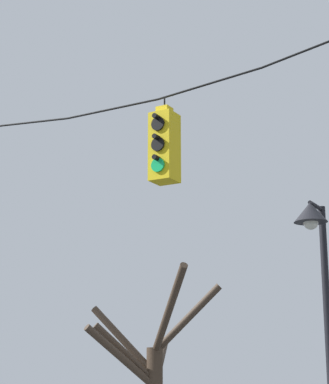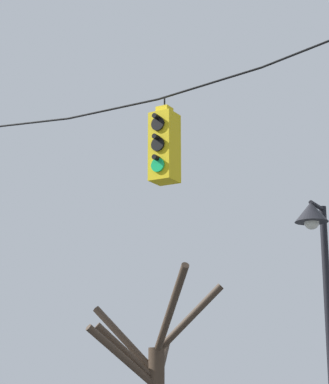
% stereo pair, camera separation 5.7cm
% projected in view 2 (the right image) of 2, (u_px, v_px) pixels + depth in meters
% --- Properties ---
extents(span_wire, '(11.21, 0.03, 0.85)m').
position_uv_depth(span_wire, '(112.00, 92.00, 11.14)').
color(span_wire, black).
extents(traffic_light_near_left_pole, '(0.34, 0.46, 1.24)m').
position_uv_depth(traffic_light_near_left_pole, '(164.00, 146.00, 10.44)').
color(traffic_light_near_left_pole, yellow).
extents(street_lamp, '(0.55, 0.94, 4.97)m').
position_uv_depth(street_lamp, '(319.00, 267.00, 12.09)').
color(street_lamp, black).
rests_on(street_lamp, ground_plane).
extents(bare_tree, '(3.02, 3.13, 4.41)m').
position_uv_depth(bare_tree, '(154.00, 378.00, 16.20)').
color(bare_tree, '#423326').
rests_on(bare_tree, ground_plane).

